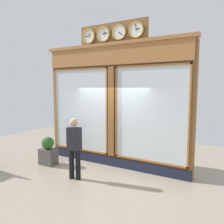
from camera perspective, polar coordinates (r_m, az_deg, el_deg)
name	(u,v)px	position (r m, az deg, el deg)	size (l,w,h in m)	color
ground_plane	(47,207)	(5.21, -16.60, -22.63)	(14.00, 14.00, 0.00)	gray
shop_facade	(114,104)	(6.92, 0.50, 2.05)	(5.02, 0.42, 4.45)	brown
pedestrian	(74,146)	(6.08, -9.81, -8.71)	(0.39, 0.28, 1.69)	black
planter_box	(48,157)	(7.57, -16.34, -11.14)	(0.56, 0.36, 0.51)	#4C4742
planter_shrub	(48,143)	(7.44, -16.45, -7.79)	(0.40, 0.40, 0.40)	#285623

